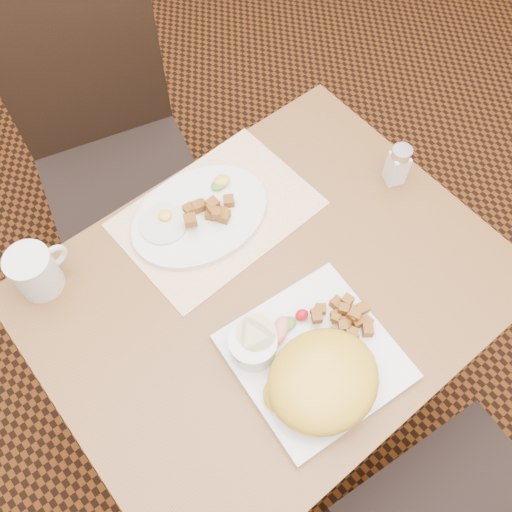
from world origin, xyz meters
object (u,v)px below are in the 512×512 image
at_px(plate_square, 315,357).
at_px(table, 270,310).
at_px(chair_far, 110,146).
at_px(coffee_mug, 35,271).
at_px(plate_oval, 200,216).
at_px(salt_shaker, 398,164).

bearing_deg(plate_square, table, 78.84).
distance_m(chair_far, coffee_mug, 0.59).
relative_size(chair_far, plate_oval, 3.19).
bearing_deg(coffee_mug, chair_far, 48.99).
bearing_deg(table, plate_oval, 93.24).
distance_m(plate_square, salt_shaker, 0.46).
relative_size(chair_far, salt_shaker, 9.70).
xyz_separation_m(plate_square, coffee_mug, (-0.31, 0.46, 0.04)).
xyz_separation_m(table, plate_square, (-0.03, -0.16, 0.12)).
distance_m(table, plate_oval, 0.25).
height_order(table, plate_oval, plate_oval).
distance_m(table, coffee_mug, 0.48).
xyz_separation_m(chair_far, coffee_mug, (-0.35, -0.40, 0.26)).
distance_m(table, plate_square, 0.20).
height_order(table, salt_shaker, salt_shaker).
relative_size(table, plate_oval, 2.96).
bearing_deg(salt_shaker, plate_square, -154.36).
height_order(plate_square, salt_shaker, salt_shaker).
height_order(chair_far, plate_square, chair_far).
xyz_separation_m(table, salt_shaker, (0.38, 0.03, 0.16)).
bearing_deg(plate_oval, salt_shaker, -25.21).
bearing_deg(chair_far, plate_square, 102.76).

